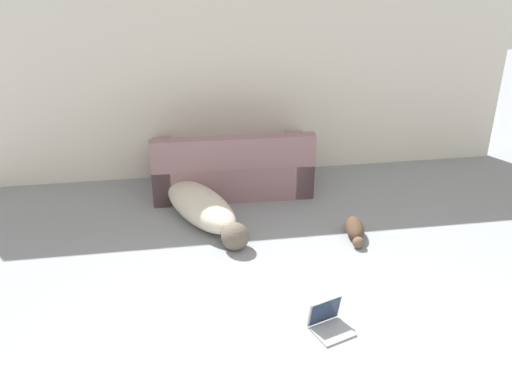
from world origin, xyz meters
The scene contains 5 objects.
wall_back centered at (0.00, 4.06, 1.37)m, with size 6.72×0.06×2.74m.
couch centered at (-0.12, 3.53, 0.26)m, with size 1.81×0.82×0.76m.
dog centered at (-0.50, 2.81, 0.17)m, with size 0.93×1.63×0.35m.
cat centered at (0.97, 2.28, 0.08)m, with size 0.23×0.58×0.17m.
laptop_open centered at (0.33, 0.97, 0.08)m, with size 0.36×0.35×0.24m.
Camera 1 is at (-0.76, -2.42, 2.93)m, focal length 40.00 mm.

